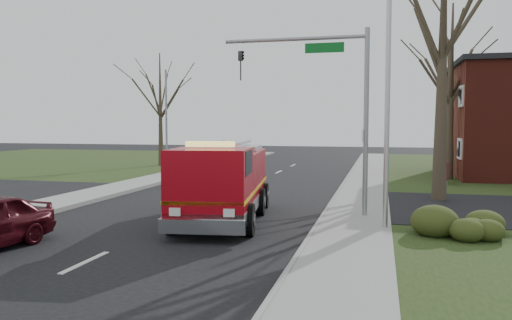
# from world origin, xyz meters

# --- Properties ---
(ground) EXTENTS (120.00, 120.00, 0.00)m
(ground) POSITION_xyz_m (0.00, 0.00, 0.00)
(ground) COLOR black
(ground) RESTS_ON ground
(sidewalk_right) EXTENTS (2.40, 80.00, 0.15)m
(sidewalk_right) POSITION_xyz_m (6.20, 0.00, 0.07)
(sidewalk_right) COLOR gray
(sidewalk_right) RESTS_ON ground
(sidewalk_left) EXTENTS (2.40, 80.00, 0.15)m
(sidewalk_left) POSITION_xyz_m (-6.20, 0.00, 0.07)
(sidewalk_left) COLOR gray
(sidewalk_left) RESTS_ON ground
(health_center_sign) EXTENTS (0.12, 2.00, 1.40)m
(health_center_sign) POSITION_xyz_m (10.50, 12.50, 0.88)
(health_center_sign) COLOR #56141E
(health_center_sign) RESTS_ON ground
(hedge_corner) EXTENTS (2.80, 2.00, 0.90)m
(hedge_corner) POSITION_xyz_m (9.00, -1.00, 0.58)
(hedge_corner) COLOR #2C3B15
(hedge_corner) RESTS_ON lawn_right
(bare_tree_near) EXTENTS (6.00, 6.00, 12.00)m
(bare_tree_near) POSITION_xyz_m (9.50, 6.00, 7.41)
(bare_tree_near) COLOR #372C20
(bare_tree_near) RESTS_ON ground
(bare_tree_far) EXTENTS (5.25, 5.25, 10.50)m
(bare_tree_far) POSITION_xyz_m (11.00, 15.00, 6.49)
(bare_tree_far) COLOR #372C20
(bare_tree_far) RESTS_ON ground
(bare_tree_left) EXTENTS (4.50, 4.50, 9.00)m
(bare_tree_left) POSITION_xyz_m (-10.00, 20.00, 5.56)
(bare_tree_left) COLOR #372C20
(bare_tree_left) RESTS_ON ground
(traffic_signal_mast) EXTENTS (5.29, 0.18, 6.80)m
(traffic_signal_mast) POSITION_xyz_m (5.21, 1.50, 4.71)
(traffic_signal_mast) COLOR gray
(traffic_signal_mast) RESTS_ON ground
(streetlight_pole) EXTENTS (1.48, 0.16, 8.40)m
(streetlight_pole) POSITION_xyz_m (7.14, -0.50, 4.55)
(streetlight_pole) COLOR #B7BABF
(streetlight_pole) RESTS_ON ground
(utility_pole_far) EXTENTS (0.14, 0.14, 7.00)m
(utility_pole_far) POSITION_xyz_m (-6.80, 14.00, 3.50)
(utility_pole_far) COLOR gray
(utility_pole_far) RESTS_ON ground
(fire_engine) EXTENTS (3.55, 7.44, 2.89)m
(fire_engine) POSITION_xyz_m (1.65, -0.05, 1.31)
(fire_engine) COLOR #9E0712
(fire_engine) RESTS_ON ground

